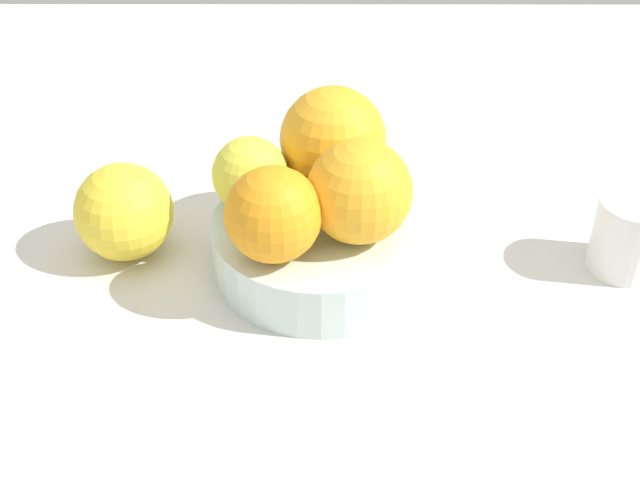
% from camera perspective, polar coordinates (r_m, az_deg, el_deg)
% --- Properties ---
extents(ground_plane, '(1.10, 1.10, 0.02)m').
position_cam_1_polar(ground_plane, '(0.71, 0.00, -2.35)').
color(ground_plane, silver).
extents(fruit_bowl, '(0.17, 0.17, 0.04)m').
position_cam_1_polar(fruit_bowl, '(0.69, 0.00, -0.37)').
color(fruit_bowl, silver).
rests_on(fruit_bowl, ground_plane).
extents(orange_in_bowl_0, '(0.08, 0.08, 0.08)m').
position_cam_1_polar(orange_in_bowl_0, '(0.64, 2.51, 3.18)').
color(orange_in_bowl_0, '#F9A823').
rests_on(orange_in_bowl_0, fruit_bowl).
extents(orange_in_bowl_1, '(0.06, 0.06, 0.06)m').
position_cam_1_polar(orange_in_bowl_1, '(0.68, -4.67, 4.29)').
color(orange_in_bowl_1, yellow).
rests_on(orange_in_bowl_1, fruit_bowl).
extents(orange_in_bowl_2, '(0.07, 0.07, 0.07)m').
position_cam_1_polar(orange_in_bowl_2, '(0.63, -3.17, 1.67)').
color(orange_in_bowl_2, orange).
rests_on(orange_in_bowl_2, fruit_bowl).
extents(orange_in_bowl_3, '(0.09, 0.09, 0.09)m').
position_cam_1_polar(orange_in_bowl_3, '(0.70, 0.77, 6.58)').
color(orange_in_bowl_3, '#F9A823').
rests_on(orange_in_bowl_3, fruit_bowl).
extents(orange_loose_0, '(0.08, 0.08, 0.08)m').
position_cam_1_polar(orange_loose_0, '(0.72, -12.80, 1.80)').
color(orange_loose_0, yellow).
rests_on(orange_loose_0, ground_plane).
extents(ceramic_cup, '(0.06, 0.06, 0.06)m').
position_cam_1_polar(ceramic_cup, '(0.73, 19.54, 0.20)').
color(ceramic_cup, white).
rests_on(ceramic_cup, ground_plane).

